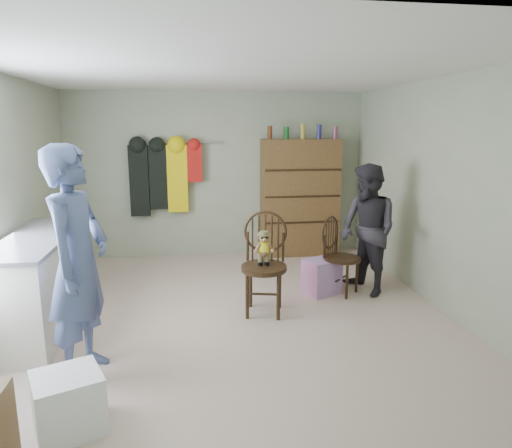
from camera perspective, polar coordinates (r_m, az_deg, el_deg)
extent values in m
plane|color=beige|center=(4.97, -2.57, -11.36)|extent=(5.00, 5.00, 0.00)
plane|color=#A8B194|center=(7.09, -4.74, 6.09)|extent=(4.50, 0.00, 4.50)
plane|color=#A8B194|center=(5.33, 22.17, 3.36)|extent=(0.00, 5.00, 5.00)
plane|color=white|center=(4.60, -2.87, 18.63)|extent=(5.00, 5.00, 0.00)
cube|color=silver|center=(5.02, -25.54, -6.82)|extent=(0.60, 1.80, 0.90)
cube|color=slate|center=(4.90, -26.03, -1.59)|extent=(0.64, 1.86, 0.04)
cylinder|color=#99999E|center=(4.49, -23.50, -7.54)|extent=(0.02, 0.02, 0.14)
cylinder|color=#99999E|center=(5.32, -21.04, -4.38)|extent=(0.02, 0.02, 0.14)
cube|color=white|center=(3.43, -22.40, -19.94)|extent=(0.54, 0.53, 0.40)
cylinder|color=black|center=(4.85, 1.00, -5.51)|extent=(0.59, 0.59, 0.05)
cylinder|color=black|center=(4.80, -1.10, -9.07)|extent=(0.04, 0.04, 0.48)
cylinder|color=black|center=(4.78, 2.80, -9.19)|extent=(0.04, 0.04, 0.48)
cylinder|color=black|center=(5.11, -0.69, -7.74)|extent=(0.04, 0.04, 0.48)
cylinder|color=black|center=(5.09, 2.97, -7.85)|extent=(0.04, 0.04, 0.48)
torus|color=black|center=(4.95, 1.19, -1.00)|extent=(0.47, 0.14, 0.47)
cylinder|color=black|center=(4.99, -1.05, -2.79)|extent=(0.03, 0.03, 0.32)
cylinder|color=black|center=(4.96, 3.41, -2.89)|extent=(0.03, 0.03, 0.32)
cylinder|color=yellow|center=(4.81, 0.97, -2.94)|extent=(0.12, 0.12, 0.11)
cylinder|color=#475128|center=(4.84, 0.97, -4.20)|extent=(0.07, 0.07, 0.17)
sphere|color=#9E7042|center=(4.78, 0.98, -1.72)|extent=(0.10, 0.10, 0.10)
cylinder|color=#475128|center=(4.77, 0.98, -1.14)|extent=(0.09, 0.09, 0.04)
cube|color=black|center=(4.73, 1.07, -1.76)|extent=(0.08, 0.01, 0.02)
cylinder|color=black|center=(5.55, 10.69, -4.26)|extent=(0.59, 0.59, 0.04)
cylinder|color=black|center=(5.44, 11.28, -7.12)|extent=(0.03, 0.03, 0.41)
cylinder|color=black|center=(5.68, 12.47, -6.35)|extent=(0.03, 0.03, 0.41)
cylinder|color=black|center=(5.56, 8.60, -6.61)|extent=(0.03, 0.03, 0.41)
cylinder|color=black|center=(5.80, 9.87, -5.89)|extent=(0.03, 0.03, 0.41)
torus|color=black|center=(5.55, 9.26, -1.04)|extent=(0.30, 0.31, 0.40)
cylinder|color=black|center=(5.43, 8.50, -2.80)|extent=(0.03, 0.03, 0.28)
cylinder|color=black|center=(5.72, 10.05, -2.10)|extent=(0.03, 0.03, 0.28)
cube|color=pink|center=(5.58, 8.19, -6.51)|extent=(0.49, 0.45, 0.42)
imported|color=#495886|center=(3.83, -21.37, -4.61)|extent=(0.58, 0.76, 1.85)
imported|color=#2D2B33|center=(5.56, 13.77, -0.72)|extent=(0.78, 0.90, 1.56)
cube|color=brown|center=(7.13, 5.51, 3.27)|extent=(1.20, 0.38, 1.80)
cube|color=black|center=(7.01, 5.82, 0.21)|extent=(1.16, 0.02, 0.03)
cube|color=black|center=(6.94, 5.89, 3.45)|extent=(1.16, 0.02, 0.03)
cube|color=black|center=(6.89, 5.96, 6.74)|extent=(1.16, 0.02, 0.03)
cylinder|color=#592D14|center=(6.85, 1.73, 11.36)|extent=(0.07, 0.07, 0.20)
cylinder|color=#19591E|center=(6.90, 3.82, 11.28)|extent=(0.08, 0.08, 0.18)
cylinder|color=#A59933|center=(6.95, 5.88, 11.45)|extent=(0.08, 0.08, 0.23)
cylinder|color=navy|center=(7.02, 7.89, 11.34)|extent=(0.07, 0.07, 0.22)
cylinder|color=#8C3F59|center=(7.09, 9.87, 11.19)|extent=(0.07, 0.07, 0.19)
cylinder|color=#99999E|center=(6.99, -8.10, 10.04)|extent=(1.00, 0.02, 0.02)
cube|color=black|center=(7.00, -14.38, 5.24)|extent=(0.28, 0.10, 1.05)
cube|color=black|center=(6.97, -12.11, 5.73)|extent=(0.26, 0.10, 0.95)
cube|color=yellow|center=(6.96, -9.79, 5.61)|extent=(0.30, 0.10, 1.00)
cube|color=red|center=(6.94, -7.69, 7.52)|extent=(0.22, 0.10, 0.55)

